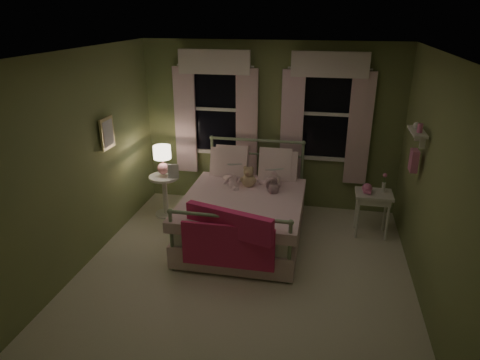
% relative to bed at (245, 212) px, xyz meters
% --- Properties ---
extents(room_shell, '(4.20, 4.20, 4.20)m').
position_rel_bed_xyz_m(room_shell, '(0.16, -0.90, 0.92)').
color(room_shell, white).
rests_on(room_shell, ground).
extents(bed, '(1.58, 2.04, 1.18)m').
position_rel_bed_xyz_m(bed, '(0.00, 0.00, 0.00)').
color(bed, white).
rests_on(bed, ground).
extents(pink_throw, '(1.10, 0.41, 0.71)m').
position_rel_bed_xyz_m(pink_throw, '(-0.00, -1.03, 0.23)').
color(pink_throw, '#E72D6F').
rests_on(pink_throw, bed).
extents(child_left, '(0.34, 0.27, 0.80)m').
position_rel_bed_xyz_m(child_left, '(-0.28, 0.42, 0.58)').
color(child_left, '#F7D1DD').
rests_on(child_left, bed).
extents(child_right, '(0.45, 0.38, 0.80)m').
position_rel_bed_xyz_m(child_right, '(0.28, 0.42, 0.59)').
color(child_right, '#F7D1DD').
rests_on(child_right, bed).
extents(book_left, '(0.22, 0.15, 0.26)m').
position_rel_bed_xyz_m(book_left, '(-0.28, 0.17, 0.58)').
color(book_left, beige).
rests_on(book_left, child_left).
extents(book_right, '(0.22, 0.18, 0.26)m').
position_rel_bed_xyz_m(book_right, '(0.28, 0.17, 0.54)').
color(book_right, beige).
rests_on(book_right, child_right).
extents(teddy_bear, '(0.24, 0.20, 0.32)m').
position_rel_bed_xyz_m(teddy_bear, '(-0.00, 0.26, 0.41)').
color(teddy_bear, tan).
rests_on(teddy_bear, bed).
extents(nightstand_left, '(0.46, 0.46, 0.65)m').
position_rel_bed_xyz_m(nightstand_left, '(-1.35, 0.44, 0.03)').
color(nightstand_left, white).
rests_on(nightstand_left, ground).
extents(table_lamp, '(0.26, 0.26, 0.44)m').
position_rel_bed_xyz_m(table_lamp, '(-1.35, 0.44, 0.57)').
color(table_lamp, pink).
rests_on(table_lamp, nightstand_left).
extents(book_nightstand, '(0.22, 0.26, 0.02)m').
position_rel_bed_xyz_m(book_nightstand, '(-1.25, 0.36, 0.27)').
color(book_nightstand, beige).
rests_on(book_nightstand, nightstand_left).
extents(nightstand_right, '(0.50, 0.40, 0.64)m').
position_rel_bed_xyz_m(nightstand_right, '(1.74, 0.41, 0.17)').
color(nightstand_right, white).
rests_on(nightstand_right, ground).
extents(pink_toy, '(0.14, 0.19, 0.14)m').
position_rel_bed_xyz_m(pink_toy, '(1.64, 0.41, 0.32)').
color(pink_toy, pink).
rests_on(pink_toy, nightstand_right).
extents(bud_vase, '(0.06, 0.06, 0.28)m').
position_rel_bed_xyz_m(bud_vase, '(1.86, 0.46, 0.41)').
color(bud_vase, white).
rests_on(bud_vase, nightstand_right).
extents(window_left, '(1.34, 0.13, 1.96)m').
position_rel_bed_xyz_m(window_left, '(-0.69, 1.13, 1.24)').
color(window_left, black).
rests_on(window_left, room_shell).
extents(window_right, '(1.34, 0.13, 1.96)m').
position_rel_bed_xyz_m(window_right, '(1.01, 1.13, 1.24)').
color(window_right, black).
rests_on(window_right, room_shell).
extents(wall_shelf, '(0.15, 0.50, 0.60)m').
position_rel_bed_xyz_m(wall_shelf, '(2.06, -0.19, 1.14)').
color(wall_shelf, white).
rests_on(wall_shelf, room_shell).
extents(framed_picture, '(0.03, 0.32, 0.42)m').
position_rel_bed_xyz_m(framed_picture, '(-1.79, -0.30, 1.12)').
color(framed_picture, beige).
rests_on(framed_picture, room_shell).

